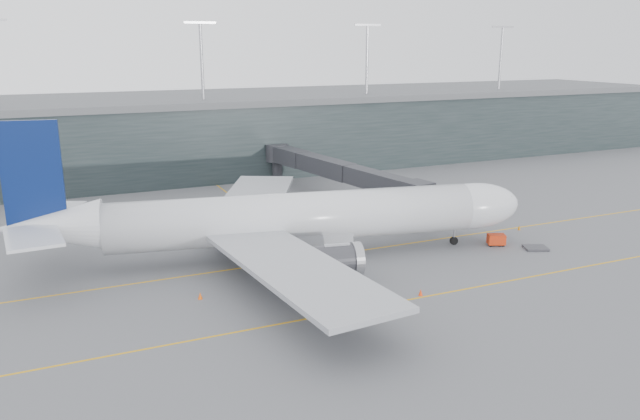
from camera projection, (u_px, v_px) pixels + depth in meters
name	position (u px, v px, depth m)	size (l,w,h in m)	color
ground	(262.00, 253.00, 77.86)	(320.00, 320.00, 0.00)	#58585D
taxiline_a	(273.00, 263.00, 74.33)	(160.00, 0.25, 0.02)	gold
taxiline_b	(329.00, 315.00, 60.20)	(160.00, 0.25, 0.02)	gold
taxiline_lead_main	(251.00, 211.00, 97.49)	(0.25, 60.00, 0.02)	gold
terminal	(169.00, 134.00, 127.12)	(240.00, 36.00, 29.00)	#1E2829
main_aircraft	(291.00, 219.00, 75.19)	(62.37, 57.86, 17.55)	silver
jet_bridge	(326.00, 165.00, 106.74)	(10.92, 45.86, 7.01)	#2B2C30
gse_cart	(496.00, 239.00, 80.78)	(2.56, 2.13, 1.49)	red
baggage_dolly	(536.00, 248.00, 79.48)	(2.83, 2.27, 0.28)	#333337
uld_a	(211.00, 228.00, 85.40)	(2.34, 2.06, 1.81)	#37373C
uld_b	(224.00, 225.00, 86.85)	(1.82, 1.47, 1.64)	#37373C
uld_c	(236.00, 226.00, 86.54)	(1.78, 1.42, 1.62)	#37373C
cone_nose	(519.00, 228.00, 87.65)	(0.42, 0.42, 0.67)	orange
cone_wing_stbd	(421.00, 292.00, 64.72)	(0.44, 0.44, 0.71)	#FF3D0E
cone_wing_port	(295.00, 222.00, 90.31)	(0.46, 0.46, 0.74)	orange
cone_tail	(200.00, 296.00, 63.82)	(0.48, 0.48, 0.76)	#EF540D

